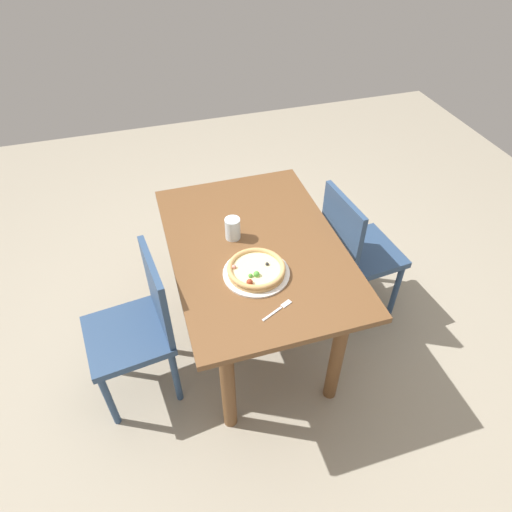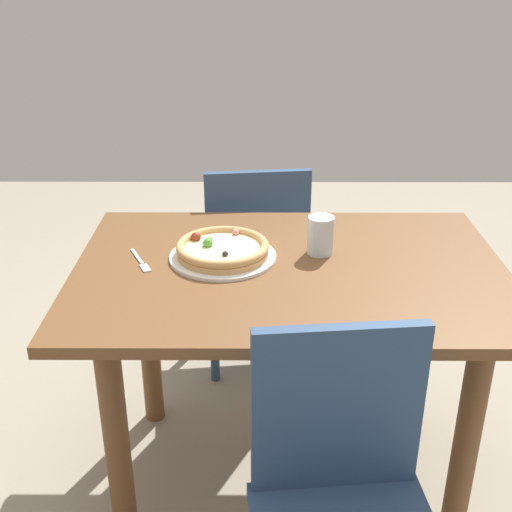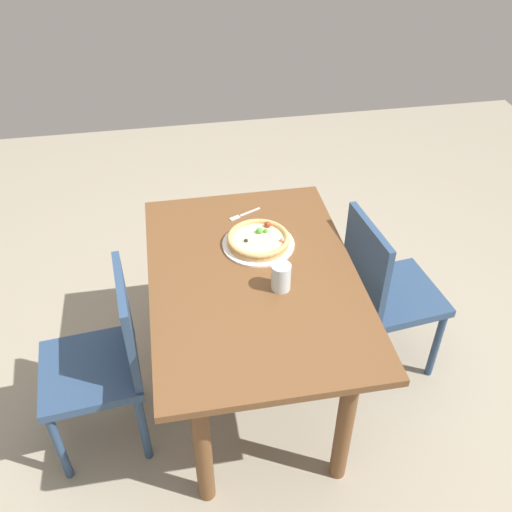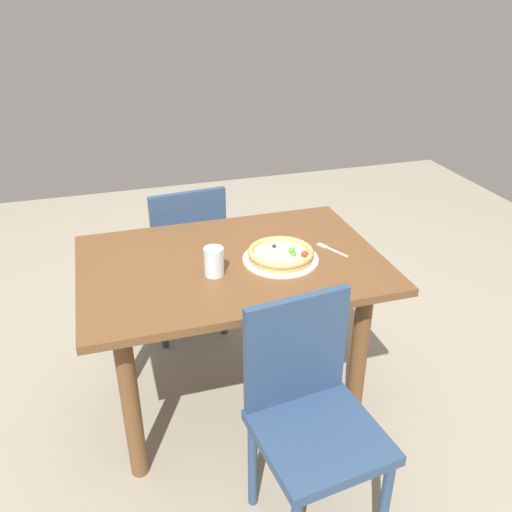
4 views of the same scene
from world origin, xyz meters
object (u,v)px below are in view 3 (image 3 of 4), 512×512
at_px(chair_near, 384,290).
at_px(pizza, 259,239).
at_px(chair_far, 104,360).
at_px(drinking_glass, 281,277).
at_px(plate, 258,244).
at_px(fork, 243,215).
at_px(dining_table, 254,299).

bearing_deg(chair_near, pizza, -105.61).
bearing_deg(pizza, chair_far, 112.78).
bearing_deg(drinking_glass, chair_far, 90.23).
distance_m(plate, fork, 0.24).
relative_size(dining_table, chair_far, 1.40).
bearing_deg(fork, chair_near, 126.93).
xyz_separation_m(dining_table, fork, (0.43, -0.02, 0.13)).
xyz_separation_m(plate, pizza, (0.00, -0.00, 0.03)).
xyz_separation_m(pizza, fork, (0.23, 0.03, -0.03)).
bearing_deg(fork, dining_table, 61.54).
relative_size(dining_table, drinking_glass, 10.71).
distance_m(dining_table, chair_far, 0.66).
bearing_deg(drinking_glass, dining_table, 45.12).
height_order(chair_near, plate, chair_near).
relative_size(plate, pizza, 1.15).
bearing_deg(fork, plate, 72.46).
bearing_deg(fork, chair_far, 13.13).
relative_size(plate, drinking_glass, 2.72).
relative_size(fork, drinking_glass, 1.36).
distance_m(dining_table, chair_near, 0.66).
bearing_deg(pizza, dining_table, 163.94).
xyz_separation_m(chair_far, drinking_glass, (0.00, -0.73, 0.34)).
distance_m(pizza, fork, 0.24).
relative_size(chair_far, fork, 5.64).
xyz_separation_m(chair_near, pizza, (0.09, 0.58, 0.31)).
bearing_deg(dining_table, pizza, -16.06).
bearing_deg(chair_near, dining_table, -87.40).
relative_size(dining_table, pizza, 4.53).
distance_m(pizza, drinking_glass, 0.29).
bearing_deg(chair_near, drinking_glass, -76.80).
bearing_deg(dining_table, chair_far, 98.52).
bearing_deg(pizza, fork, 8.04).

